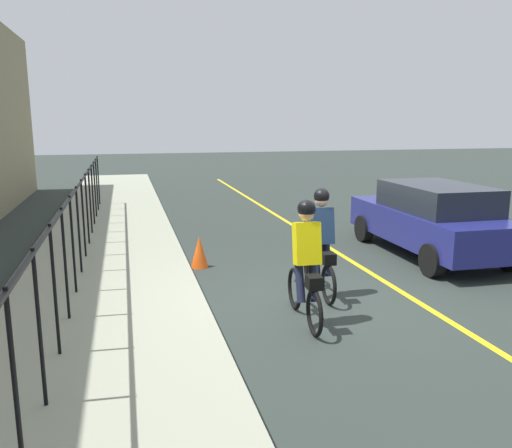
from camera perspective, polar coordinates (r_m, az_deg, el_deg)
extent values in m
plane|color=#2C3530|center=(8.58, 6.66, -8.50)|extent=(80.00, 80.00, 0.00)
cube|color=yellow|center=(9.25, 16.04, -7.37)|extent=(36.00, 0.12, 0.01)
cube|color=#9A9F89|center=(8.05, -16.94, -9.73)|extent=(40.00, 3.20, 0.15)
cylinder|color=black|center=(4.39, -25.11, -16.25)|extent=(0.04, 0.04, 1.60)
cylinder|color=black|center=(5.44, -22.86, -10.63)|extent=(0.04, 0.04, 1.60)
cylinder|color=black|center=(6.53, -21.40, -6.85)|extent=(0.04, 0.04, 1.60)
cylinder|color=black|center=(7.65, -20.37, -4.16)|extent=(0.04, 0.04, 1.60)
cylinder|color=black|center=(8.78, -19.62, -2.16)|extent=(0.04, 0.04, 1.60)
cylinder|color=black|center=(9.92, -19.04, -0.61)|extent=(0.04, 0.04, 1.60)
cylinder|color=black|center=(11.07, -18.57, 0.61)|extent=(0.04, 0.04, 1.60)
cylinder|color=black|center=(12.22, -18.20, 1.60)|extent=(0.04, 0.04, 1.60)
cylinder|color=black|center=(13.38, -17.89, 2.43)|extent=(0.04, 0.04, 1.60)
cylinder|color=black|center=(14.54, -17.63, 3.12)|extent=(0.04, 0.04, 1.60)
cylinder|color=black|center=(15.70, -17.41, 3.71)|extent=(0.04, 0.04, 1.60)
cylinder|color=black|center=(16.86, -17.21, 4.21)|extent=(0.04, 0.04, 1.60)
cylinder|color=black|center=(18.02, -17.05, 4.66)|extent=(0.04, 0.04, 1.60)
cube|color=black|center=(8.65, -19.95, 2.68)|extent=(18.75, 0.04, 0.04)
torus|color=black|center=(8.12, 4.28, -7.15)|extent=(0.66, 0.10, 0.66)
torus|color=black|center=(7.17, 6.48, -9.74)|extent=(0.66, 0.10, 0.66)
cube|color=black|center=(7.56, 5.35, -6.58)|extent=(0.93, 0.10, 0.24)
cylinder|color=black|center=(7.38, 5.69, -5.82)|extent=(0.03, 0.03, 0.35)
cube|color=yellow|center=(7.30, 5.65, -2.15)|extent=(0.36, 0.38, 0.63)
sphere|color=tan|center=(7.26, 5.61, 1.17)|extent=(0.22, 0.22, 0.22)
sphere|color=black|center=(7.25, 5.62, 1.71)|extent=(0.26, 0.26, 0.26)
cylinder|color=#191E38|center=(7.39, 4.87, -6.18)|extent=(0.34, 0.14, 0.65)
cylinder|color=#191E38|center=(7.45, 6.36, -6.07)|extent=(0.34, 0.14, 0.65)
cube|color=black|center=(7.08, 6.44, -6.43)|extent=(0.25, 0.21, 0.18)
torus|color=black|center=(9.32, 5.97, -4.72)|extent=(0.66, 0.10, 0.66)
torus|color=black|center=(8.36, 8.05, -6.67)|extent=(0.66, 0.10, 0.66)
cube|color=black|center=(8.77, 6.99, -4.08)|extent=(0.93, 0.10, 0.24)
cylinder|color=black|center=(8.59, 7.32, -3.38)|extent=(0.03, 0.03, 0.35)
cube|color=navy|center=(8.53, 7.30, -0.21)|extent=(0.36, 0.38, 0.63)
sphere|color=tan|center=(8.50, 7.26, 2.63)|extent=(0.22, 0.22, 0.22)
sphere|color=black|center=(8.49, 7.27, 3.10)|extent=(0.26, 0.26, 0.26)
cylinder|color=#191E38|center=(8.60, 6.61, -3.69)|extent=(0.34, 0.14, 0.65)
cylinder|color=#191E38|center=(8.66, 7.88, -3.61)|extent=(0.34, 0.14, 0.65)
cube|color=black|center=(8.29, 8.02, -3.80)|extent=(0.25, 0.21, 0.18)
cube|color=navy|center=(11.88, 18.71, -0.08)|extent=(4.43, 1.87, 0.70)
cube|color=#1E232D|center=(11.61, 19.42, 2.78)|extent=(2.49, 1.62, 0.56)
cylinder|color=black|center=(12.83, 11.86, -0.49)|extent=(0.64, 0.23, 0.64)
cylinder|color=black|center=(13.63, 18.35, -0.14)|extent=(0.64, 0.23, 0.64)
cylinder|color=black|center=(10.28, 18.94, -3.82)|extent=(0.64, 0.23, 0.64)
cylinder|color=black|center=(11.26, 26.29, -3.09)|extent=(0.64, 0.23, 0.64)
cone|color=#F75715|center=(10.41, -6.29, -3.08)|extent=(0.36, 0.36, 0.63)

